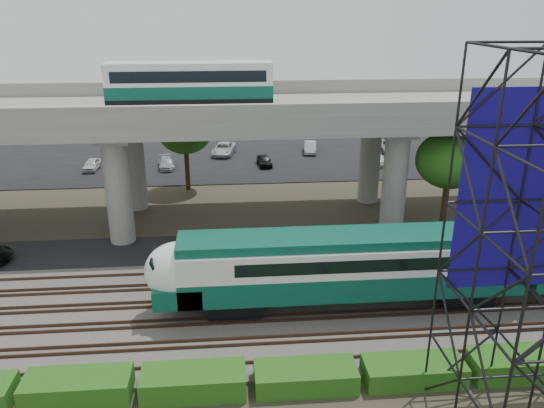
{
  "coord_description": "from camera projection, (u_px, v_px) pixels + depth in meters",
  "views": [
    {
      "loc": [
        -2.18,
        -23.71,
        16.19
      ],
      "look_at": [
        0.37,
        6.0,
        5.02
      ],
      "focal_mm": 35.0,
      "sensor_mm": 36.0,
      "label": 1
    }
  ],
  "objects": [
    {
      "name": "commuter_train",
      "position": [
        390.0,
        262.0,
        29.35
      ],
      "size": [
        29.3,
        3.06,
        4.3
      ],
      "color": "black",
      "rests_on": "rail_tracks"
    },
    {
      "name": "ground",
      "position": [
        275.0,
        333.0,
        27.97
      ],
      "size": [
        140.0,
        140.0,
        0.0
      ],
      "primitive_type": "plane",
      "color": "#474233",
      "rests_on": "ground"
    },
    {
      "name": "overpass",
      "position": [
        251.0,
        119.0,
        39.99
      ],
      "size": [
        80.0,
        12.0,
        12.4
      ],
      "color": "#9E9B93",
      "rests_on": "ground"
    },
    {
      "name": "rail_tracks",
      "position": [
        272.0,
        308.0,
        29.74
      ],
      "size": [
        90.0,
        9.52,
        0.16
      ],
      "color": "#472D1E",
      "rests_on": "ballast_bed"
    },
    {
      "name": "parked_cars",
      "position": [
        271.0,
        153.0,
        59.59
      ],
      "size": [
        35.0,
        9.77,
        1.32
      ],
      "color": "silver",
      "rests_on": "parking_lot"
    },
    {
      "name": "service_road",
      "position": [
        261.0,
        248.0,
        37.75
      ],
      "size": [
        90.0,
        5.0,
        0.08
      ],
      "primitive_type": "cube",
      "color": "black",
      "rests_on": "ground"
    },
    {
      "name": "parking_lot",
      "position": [
        248.0,
        159.0,
        59.68
      ],
      "size": [
        90.0,
        18.0,
        0.08
      ],
      "primitive_type": "cube",
      "color": "black",
      "rests_on": "ground"
    },
    {
      "name": "trees",
      "position": [
        196.0,
        153.0,
        40.73
      ],
      "size": [
        40.94,
        16.94,
        7.69
      ],
      "color": "#382314",
      "rests_on": "ground"
    },
    {
      "name": "hedge_strip",
      "position": [
        306.0,
        376.0,
        23.84
      ],
      "size": [
        34.6,
        1.8,
        1.2
      ],
      "color": "#1C4F12",
      "rests_on": "ground"
    },
    {
      "name": "harbor_water",
      "position": [
        241.0,
        120.0,
        80.22
      ],
      "size": [
        140.0,
        40.0,
        0.03
      ],
      "primitive_type": "cube",
      "color": "#446171",
      "rests_on": "ground"
    },
    {
      "name": "ballast_bed",
      "position": [
        272.0,
        311.0,
        29.8
      ],
      "size": [
        90.0,
        12.0,
        0.2
      ],
      "primitive_type": "cube",
      "color": "slate",
      "rests_on": "ground"
    }
  ]
}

